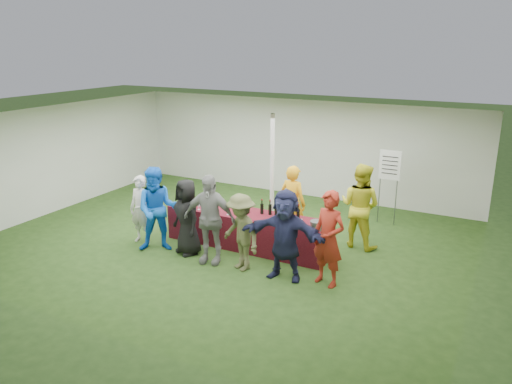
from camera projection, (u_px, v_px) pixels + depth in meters
The scene contains 18 objects.
ground at pixel (227, 241), 11.00m from camera, with size 60.00×60.00×0.00m, color #284719.
tent at pixel (272, 172), 11.40m from camera, with size 10.00×10.00×10.00m.
serving_table at pixel (248, 230), 10.62m from camera, with size 3.60×0.80×0.75m, color maroon.
wine_bottles at pixel (281, 211), 10.29m from camera, with size 0.88×0.13×0.32m.
wine_glasses at pixel (224, 209), 10.46m from camera, with size 2.74×0.10×0.16m.
water_bottle at pixel (248, 207), 10.56m from camera, with size 0.07×0.07×0.23m.
bar_towel at pixel (321, 225), 9.82m from camera, with size 0.25×0.18×0.03m, color white.
dump_bucket at pixel (317, 225), 9.57m from camera, with size 0.26×0.26×0.18m, color slate.
wine_list_sign at pixel (390, 171), 11.70m from camera, with size 0.50×0.03×1.80m.
staff_pourer at pixel (293, 203), 10.82m from camera, with size 0.62×0.41×1.70m, color #EEA316.
staff_back at pixel (360, 206), 10.49m from camera, with size 0.89×0.69×1.82m, color gold.
customer_0 at pixel (141, 210), 10.75m from camera, with size 0.55×0.36×1.50m, color silver.
customer_1 at pixel (158, 209), 10.30m from camera, with size 0.87×0.68×1.79m, color blue.
customer_2 at pixel (187, 217), 10.17m from camera, with size 0.77×0.50×1.59m, color black.
customer_3 at pixel (209, 219), 9.73m from camera, with size 1.06×0.44×1.80m, color gray.
customer_4 at pixel (241, 232), 9.45m from camera, with size 0.98×0.56×1.51m, color brown.
customer_5 at pixel (285, 235), 9.06m from camera, with size 1.59×0.51×1.71m, color #1D2042.
customer_6 at pixel (328, 239), 8.82m from camera, with size 0.64×0.42×1.76m, color maroon.
Camera 1 is at (5.30, -8.74, 4.24)m, focal length 35.00 mm.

